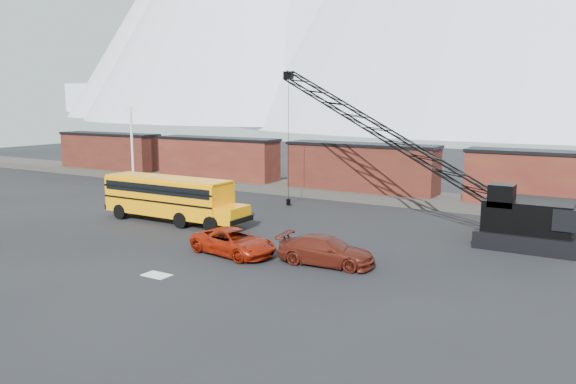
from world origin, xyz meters
name	(u,v)px	position (x,y,z in m)	size (l,w,h in m)	color
ground	(201,255)	(0.00, 0.00, 0.00)	(160.00, 160.00, 0.00)	black
gravel_berm	(361,194)	(0.00, 22.00, 0.35)	(120.00, 5.00, 0.70)	#46403A
boxcar_west_far	(109,151)	(-32.00, 22.00, 2.76)	(13.70, 3.10, 4.17)	#541E17
boxcar_west_near	(217,158)	(-16.00, 22.00, 2.76)	(13.70, 3.10, 4.17)	#4D1616
boxcar_mid	(361,167)	(0.00, 22.00, 2.76)	(13.70, 3.10, 4.17)	#541E17
boxcar_east_near	(561,180)	(16.00, 22.00, 2.76)	(13.70, 3.10, 4.17)	#4D1616
utility_pole	(132,144)	(-24.00, 18.00, 4.15)	(1.40, 0.24, 8.00)	silver
snow_patch	(157,275)	(0.50, -4.00, 0.01)	(1.40, 0.90, 0.02)	silver
school_bus	(171,197)	(-7.39, 5.72, 1.79)	(11.65, 2.65, 3.19)	orange
red_pickup	(234,242)	(1.50, 1.03, 0.73)	(2.41, 5.23, 1.45)	maroon
maroon_suv	(326,251)	(6.83, 1.96, 0.75)	(2.10, 5.17, 1.50)	#4F170E
crawler_crane	(386,134)	(5.53, 13.40, 6.25)	(22.06, 6.42, 11.04)	black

